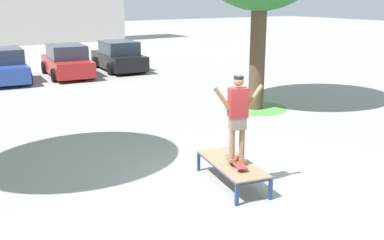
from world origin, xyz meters
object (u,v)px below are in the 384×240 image
Objects in this scene: car_blue at (4,66)px; skateboard at (236,162)px; skater at (238,113)px; skate_box at (232,165)px; car_black at (119,57)px; car_red at (67,62)px.

skateboard is at bearing -83.97° from car_blue.
skater is at bearing 70.49° from skateboard.
skateboard is at bearing -101.13° from skate_box.
skate_box is at bearing -83.76° from car_blue.
car_blue reaches higher than skateboard.
car_blue is (-1.60, 14.58, 0.28)m from skate_box.
car_black is (5.63, 0.31, 0.00)m from car_blue.
car_black reaches higher than skateboard.
skateboard is 0.19× the size of car_black.
skate_box is 2.45× the size of skateboard.
car_red is (2.81, -0.09, 0.00)m from car_blue.
skater reaches higher than car_red.
car_black is (4.07, 15.08, 0.15)m from skateboard.
skater reaches higher than skateboard.
car_black is at bearing 74.85° from skate_box.
skater is 0.39× the size of car_red.
skateboard is 0.19× the size of car_red.
car_blue is at bearing 96.03° from skateboard.
car_red is 2.84m from car_black.
car_blue is (-1.56, 14.77, -0.84)m from skater.
skate_box is at bearing -105.15° from car_black.
skate_box is 0.46× the size of car_black.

